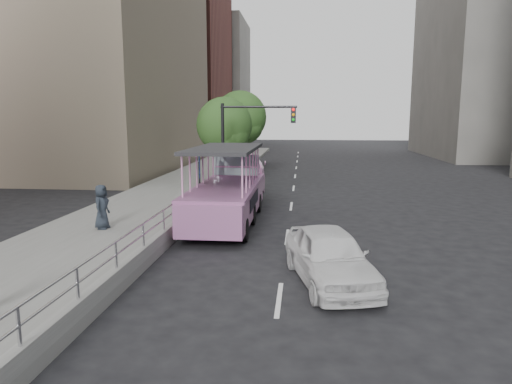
{
  "coord_description": "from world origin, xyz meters",
  "views": [
    {
      "loc": [
        1.51,
        -12.65,
        4.42
      ],
      "look_at": [
        -0.08,
        3.06,
        1.84
      ],
      "focal_mm": 32.0,
      "sensor_mm": 36.0,
      "label": 1
    }
  ],
  "objects": [
    {
      "name": "duck_boat",
      "position": [
        -1.6,
        6.93,
        1.21
      ],
      "size": [
        2.5,
        9.8,
        3.25
      ],
      "color": "black",
      "rests_on": "ground"
    },
    {
      "name": "parking_sign",
      "position": [
        -2.81,
        6.17,
        1.78
      ],
      "size": [
        0.2,
        0.62,
        2.84
      ],
      "color": "black",
      "rests_on": "ground"
    },
    {
      "name": "midrise_stone_b",
      "position": [
        -16.0,
        64.0,
        10.0
      ],
      "size": [
        16.0,
        14.0,
        20.0
      ],
      "primitive_type": "cube",
      "color": "gray",
      "rests_on": "ground"
    },
    {
      "name": "car",
      "position": [
        2.29,
        -0.71,
        0.75
      ],
      "size": [
        2.78,
        4.72,
        1.51
      ],
      "primitive_type": "imported",
      "rotation": [
        0.0,
        0.0,
        0.24
      ],
      "color": "white",
      "rests_on": "ground"
    },
    {
      "name": "street_tree_far",
      "position": [
        -3.1,
        21.93,
        4.31
      ],
      "size": [
        3.97,
        3.97,
        6.45
      ],
      "color": "#3A2B1A",
      "rests_on": "ground"
    },
    {
      "name": "pedestrian_far",
      "position": [
        -5.92,
        3.38,
        1.13
      ],
      "size": [
        0.54,
        0.82,
        1.67
      ],
      "primitive_type": "imported",
      "rotation": [
        0.0,
        0.0,
        1.56
      ],
      "color": "#28303B",
      "rests_on": "sidewalk"
    },
    {
      "name": "traffic_signal",
      "position": [
        -1.7,
        12.5,
        3.5
      ],
      "size": [
        4.2,
        0.32,
        5.2
      ],
      "color": "black",
      "rests_on": "ground"
    },
    {
      "name": "ground",
      "position": [
        0.0,
        0.0,
        0.0
      ],
      "size": [
        160.0,
        160.0,
        0.0
      ],
      "primitive_type": "plane",
      "color": "black"
    },
    {
      "name": "guardrail",
      "position": [
        -3.12,
        2.0,
        1.14
      ],
      "size": [
        0.07,
        22.0,
        0.71
      ],
      "color": "silver",
      "rests_on": "kerb_wall"
    },
    {
      "name": "sidewalk",
      "position": [
        -5.75,
        10.0,
        0.15
      ],
      "size": [
        5.5,
        80.0,
        0.3
      ],
      "primitive_type": "cube",
      "color": "gray",
      "rests_on": "ground"
    },
    {
      "name": "street_tree_near",
      "position": [
        -3.3,
        15.93,
        3.82
      ],
      "size": [
        3.52,
        3.52,
        5.72
      ],
      "color": "#3A2B1A",
      "rests_on": "ground"
    },
    {
      "name": "midrise_brick",
      "position": [
        -18.0,
        48.0,
        13.0
      ],
      "size": [
        18.0,
        16.0,
        26.0
      ],
      "primitive_type": "cube",
      "color": "brown",
      "rests_on": "ground"
    },
    {
      "name": "kerb_wall",
      "position": [
        -3.12,
        2.0,
        0.48
      ],
      "size": [
        0.24,
        30.0,
        0.36
      ],
      "primitive_type": "cube",
      "color": "#A3A39E",
      "rests_on": "sidewalk"
    }
  ]
}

